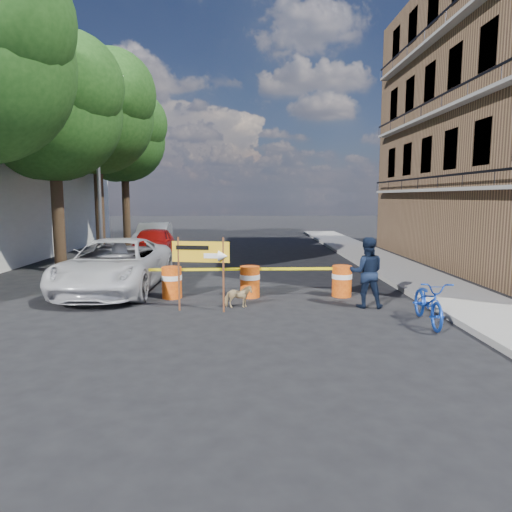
{
  "coord_description": "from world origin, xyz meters",
  "views": [
    {
      "loc": [
        0.23,
        -10.43,
        2.87
      ],
      "look_at": [
        0.54,
        1.68,
        1.3
      ],
      "focal_mm": 32.0,
      "sensor_mm": 36.0,
      "label": 1
    }
  ],
  "objects": [
    {
      "name": "streetlamp",
      "position": [
        -5.93,
        9.5,
        4.38
      ],
      "size": [
        1.25,
        0.18,
        8.0
      ],
      "color": "gray",
      "rests_on": "ground"
    },
    {
      "name": "suv_white",
      "position": [
        -3.74,
        3.5,
        0.79
      ],
      "size": [
        2.79,
        5.79,
        1.59
      ],
      "primitive_type": "imported",
      "rotation": [
        0.0,
        0.0,
        -0.03
      ],
      "color": "silver",
      "rests_on": "ground"
    },
    {
      "name": "tree_far",
      "position": [
        -6.74,
        17.0,
        6.22
      ],
      "size": [
        5.04,
        4.8,
        8.84
      ],
      "color": "#332316",
      "rests_on": "ground"
    },
    {
      "name": "sedan_red",
      "position": [
        -3.99,
        10.6,
        0.74
      ],
      "size": [
        1.98,
        4.44,
        1.48
      ],
      "primitive_type": "imported",
      "rotation": [
        0.0,
        0.0,
        0.05
      ],
      "color": "#A8100E",
      "rests_on": "ground"
    },
    {
      "name": "tree_mid_a",
      "position": [
        -6.74,
        7.0,
        6.01
      ],
      "size": [
        5.25,
        5.0,
        8.68
      ],
      "color": "#332316",
      "rests_on": "ground"
    },
    {
      "name": "dog",
      "position": [
        0.06,
        1.2,
        0.3
      ],
      "size": [
        0.73,
        0.39,
        0.6
      ],
      "primitive_type": "imported",
      "rotation": [
        0.0,
        0.0,
        1.66
      ],
      "color": "tan",
      "rests_on": "ground"
    },
    {
      "name": "bicycle",
      "position": [
        4.4,
        -0.44,
        0.99
      ],
      "size": [
        0.78,
        1.09,
        1.97
      ],
      "primitive_type": "imported",
      "rotation": [
        0.0,
        0.0,
        -0.09
      ],
      "color": "#1640B6",
      "rests_on": "ground"
    },
    {
      "name": "tree_mid_b",
      "position": [
        -6.73,
        12.0,
        6.71
      ],
      "size": [
        5.67,
        5.4,
        9.62
      ],
      "color": "#332316",
      "rests_on": "ground"
    },
    {
      "name": "barrel_mid_left",
      "position": [
        -1.85,
        2.41,
        0.47
      ],
      "size": [
        0.58,
        0.58,
        0.9
      ],
      "color": "red",
      "rests_on": "ground"
    },
    {
      "name": "barrel_mid_right",
      "position": [
        0.38,
        2.48,
        0.47
      ],
      "size": [
        0.58,
        0.58,
        0.9
      ],
      "color": "red",
      "rests_on": "ground"
    },
    {
      "name": "pedestrian",
      "position": [
        3.41,
        1.19,
        0.92
      ],
      "size": [
        1.0,
        0.83,
        1.84
      ],
      "primitive_type": "imported",
      "rotation": [
        0.0,
        0.0,
        2.98
      ],
      "color": "black",
      "rests_on": "ground"
    },
    {
      "name": "detour_sign",
      "position": [
        -0.68,
        0.83,
        1.38
      ],
      "size": [
        1.45,
        0.39,
        1.88
      ],
      "rotation": [
        0.0,
        0.0,
        -0.16
      ],
      "color": "#592D19",
      "rests_on": "ground"
    },
    {
      "name": "sedan_silver",
      "position": [
        -4.69,
        14.37,
        0.74
      ],
      "size": [
        1.73,
        4.55,
        1.48
      ],
      "primitive_type": "imported",
      "rotation": [
        0.0,
        0.0,
        0.04
      ],
      "color": "#9FA2A5",
      "rests_on": "ground"
    },
    {
      "name": "barrel_far_right",
      "position": [
        3.05,
        2.5,
        0.47
      ],
      "size": [
        0.58,
        0.58,
        0.9
      ],
      "color": "red",
      "rests_on": "ground"
    },
    {
      "name": "barrel_far_left",
      "position": [
        -3.23,
        2.41,
        0.47
      ],
      "size": [
        0.58,
        0.58,
        0.9
      ],
      "color": "red",
      "rests_on": "ground"
    },
    {
      "name": "ground",
      "position": [
        0.0,
        0.0,
        0.0
      ],
      "size": [
        120.0,
        120.0,
        0.0
      ],
      "primitive_type": "plane",
      "color": "black",
      "rests_on": "ground"
    },
    {
      "name": "sidewalk_east",
      "position": [
        6.2,
        6.0,
        0.07
      ],
      "size": [
        2.4,
        40.0,
        0.15
      ],
      "primitive_type": "cube",
      "color": "gray",
      "rests_on": "ground"
    }
  ]
}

